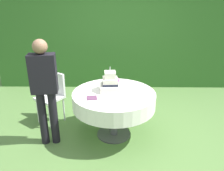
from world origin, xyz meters
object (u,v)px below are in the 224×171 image
object	(u,v)px
wedding_cake	(110,83)
napkin_stack	(92,98)
serving_plate_far	(123,104)
serving_plate_near	(123,84)
cake_table	(114,100)
standing_person	(45,87)
serving_plate_left	(107,83)
garden_chair	(53,93)

from	to	relation	value
wedding_cake	napkin_stack	distance (m)	0.41
serving_plate_far	serving_plate_near	bearing A→B (deg)	88.15
wedding_cake	serving_plate_far	xyz separation A→B (m)	(0.18, -0.47, -0.11)
wedding_cake	cake_table	bearing A→B (deg)	-55.27
serving_plate_near	napkin_stack	size ratio (longest dim) A/B	0.79
serving_plate_near	standing_person	bearing A→B (deg)	-153.74
cake_table	wedding_cake	world-z (taller)	wedding_cake
cake_table	serving_plate_left	world-z (taller)	serving_plate_left
serving_plate_far	wedding_cake	bearing A→B (deg)	110.93
garden_chair	napkin_stack	bearing A→B (deg)	-41.49
cake_table	serving_plate_left	bearing A→B (deg)	106.37
garden_chair	standing_person	size ratio (longest dim) A/B	0.56
serving_plate_left	napkin_stack	distance (m)	0.64
serving_plate_far	serving_plate_left	size ratio (longest dim) A/B	0.97
garden_chair	wedding_cake	bearing A→B (deg)	-20.69
serving_plate_left	wedding_cake	bearing A→B (deg)	-79.25
cake_table	serving_plate_near	size ratio (longest dim) A/B	10.97
standing_person	garden_chair	bearing A→B (deg)	98.71
serving_plate_far	napkin_stack	size ratio (longest dim) A/B	0.79
wedding_cake	garden_chair	world-z (taller)	wedding_cake
wedding_cake	garden_chair	xyz separation A→B (m)	(-1.03, 0.39, -0.33)
serving_plate_left	standing_person	size ratio (longest dim) A/B	0.07
serving_plate_left	garden_chair	size ratio (longest dim) A/B	0.13
napkin_stack	garden_chair	bearing A→B (deg)	138.51
wedding_cake	standing_person	xyz separation A→B (m)	(-0.92, -0.30, 0.06)
cake_table	standing_person	xyz separation A→B (m)	(-0.98, -0.22, 0.30)
serving_plate_left	napkin_stack	world-z (taller)	serving_plate_left
serving_plate_far	garden_chair	bearing A→B (deg)	144.49
garden_chair	standing_person	bearing A→B (deg)	-81.29
serving_plate_left	standing_person	world-z (taller)	standing_person
serving_plate_near	standing_person	xyz separation A→B (m)	(-1.13, -0.56, 0.17)
serving_plate_left	standing_person	distance (m)	1.07
cake_table	garden_chair	size ratio (longest dim) A/B	1.43
serving_plate_far	garden_chair	world-z (taller)	garden_chair
cake_table	serving_plate_near	world-z (taller)	serving_plate_near
cake_table	serving_plate_left	xyz separation A→B (m)	(-0.12, 0.40, 0.13)
serving_plate_far	napkin_stack	bearing A→B (deg)	157.35
serving_plate_near	serving_plate_far	xyz separation A→B (m)	(-0.02, -0.73, 0.00)
cake_table	serving_plate_near	bearing A→B (deg)	66.43
napkin_stack	garden_chair	world-z (taller)	garden_chair
cake_table	serving_plate_left	size ratio (longest dim) A/B	10.72
napkin_stack	standing_person	world-z (taller)	standing_person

